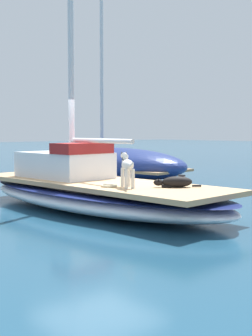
{
  "coord_description": "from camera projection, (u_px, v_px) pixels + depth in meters",
  "views": [
    {
      "loc": [
        -6.23,
        -8.46,
        1.78
      ],
      "look_at": [
        0.0,
        -1.0,
        1.01
      ],
      "focal_mm": 50.6,
      "sensor_mm": 36.0,
      "label": 1
    }
  ],
  "objects": [
    {
      "name": "ground_plane",
      "position": [
        97.0,
        210.0,
        10.6
      ],
      "size": [
        120.0,
        120.0,
        0.0
      ],
      "primitive_type": "plane",
      "color": "navy"
    },
    {
      "name": "sailboat_main",
      "position": [
        97.0,
        195.0,
        10.57
      ],
      "size": [
        3.13,
        7.43,
        0.66
      ],
      "color": "white",
      "rests_on": "ground"
    },
    {
      "name": "mast_main",
      "position": [
        74.0,
        28.0,
        10.8
      ],
      "size": [
        0.14,
        2.27,
        7.66
      ],
      "color": "silver",
      "rests_on": "sailboat_main"
    },
    {
      "name": "cabin_house",
      "position": [
        66.0,
        163.0,
        11.3
      ],
      "size": [
        1.59,
        2.33,
        0.84
      ],
      "color": "silver",
      "rests_on": "sailboat_main"
    },
    {
      "name": "dog_black",
      "position": [
        175.0,
        182.0,
        9.34
      ],
      "size": [
        0.81,
        0.64,
        0.22
      ],
      "color": "black",
      "rests_on": "sailboat_main"
    },
    {
      "name": "dog_white",
      "position": [
        127.0,
        166.0,
        9.31
      ],
      "size": [
        0.51,
        0.87,
        0.7
      ],
      "color": "silver",
      "rests_on": "sailboat_main"
    },
    {
      "name": "deck_winch",
      "position": [
        182.0,
        180.0,
        9.76
      ],
      "size": [
        0.16,
        0.16,
        0.21
      ],
      "color": "#B7B7BC",
      "rests_on": "sailboat_main"
    },
    {
      "name": "coiled_rope",
      "position": [
        109.0,
        186.0,
        9.45
      ],
      "size": [
        0.32,
        0.32,
        0.04
      ],
      "primitive_type": "torus",
      "color": "beige",
      "rests_on": "sailboat_main"
    },
    {
      "name": "moored_boat_starboard_side",
      "position": [
        114.0,
        163.0,
        16.89
      ],
      "size": [
        3.65,
        6.32,
        7.82
      ],
      "color": "navy",
      "rests_on": "ground"
    }
  ]
}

